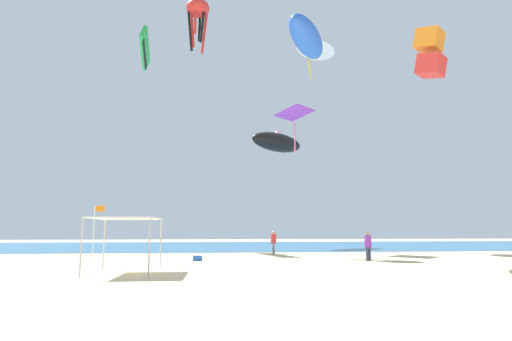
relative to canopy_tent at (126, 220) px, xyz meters
name	(u,v)px	position (x,y,z in m)	size (l,w,h in m)	color
ground	(251,274)	(5.63, -0.50, -2.38)	(110.00, 110.00, 0.10)	#D1BA8C
ocean_strip	(231,246)	(5.63, 27.66, -2.32)	(110.00, 25.71, 0.03)	#28608C
canopy_tent	(126,220)	(0.00, 0.00, 0.00)	(2.79, 3.32, 2.46)	#B2B2B7
person_near_tent	(274,240)	(8.48, 12.76, -1.29)	(0.42, 0.48, 1.79)	slate
person_leftmost	(368,243)	(13.46, 5.81, -1.29)	(0.42, 0.42, 1.78)	#33384C
banner_flag	(95,228)	(-3.10, 5.97, -0.31)	(0.61, 0.06, 3.32)	silver
cooler_box	(198,258)	(2.92, 6.63, -2.16)	(0.57, 0.37, 0.35)	blue
kite_inflatable_blue	(307,38)	(9.59, 4.77, 11.61)	(4.04, 5.71, 2.00)	blue
kite_delta_white	(316,47)	(13.84, 19.15, 17.96)	(4.77, 4.73, 3.60)	white
kite_diamond_purple	(295,115)	(10.73, 15.05, 9.54)	(3.72, 3.72, 3.87)	purple
kite_parafoil_green	(145,49)	(-3.78, 21.93, 18.30)	(1.11, 5.19, 3.17)	green
kite_octopus_red	(198,11)	(1.98, 16.19, 19.61)	(2.63, 2.63, 5.10)	red
kite_box_orange	(430,53)	(18.85, 6.71, 11.88)	(2.37, 2.39, 3.59)	orange
kite_inflatable_black	(277,142)	(10.43, 23.70, 8.97)	(7.06, 6.03, 2.71)	black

